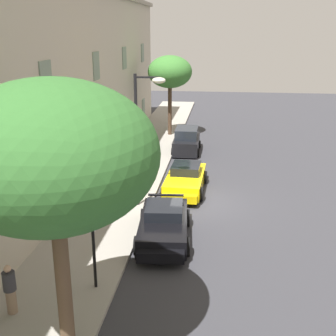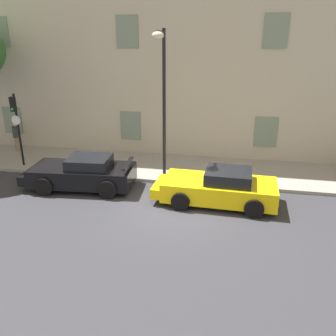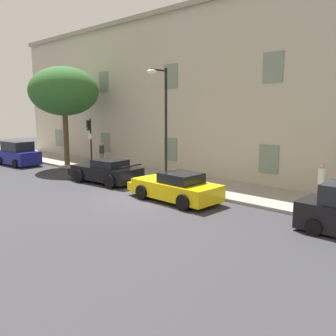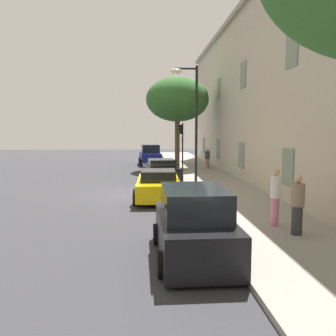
{
  "view_description": "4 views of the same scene",
  "coord_description": "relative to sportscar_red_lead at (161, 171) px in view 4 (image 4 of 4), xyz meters",
  "views": [
    {
      "loc": [
        -19.87,
        -1.02,
        8.15
      ],
      "look_at": [
        0.37,
        1.54,
        1.58
      ],
      "focal_mm": 46.12,
      "sensor_mm": 36.0,
      "label": 1
    },
    {
      "loc": [
        1.98,
        -11.55,
        5.88
      ],
      "look_at": [
        -0.49,
        0.96,
        1.2
      ],
      "focal_mm": 37.45,
      "sensor_mm": 36.0,
      "label": 2
    },
    {
      "loc": [
        12.06,
        -11.13,
        4.15
      ],
      "look_at": [
        0.47,
        1.37,
        1.34
      ],
      "focal_mm": 37.85,
      "sensor_mm": 36.0,
      "label": 3
    },
    {
      "loc": [
        17.47,
        0.17,
        3.09
      ],
      "look_at": [
        0.09,
        1.29,
        1.25
      ],
      "focal_mm": 38.6,
      "sensor_mm": 36.0,
      "label": 4
    }
  ],
  "objects": [
    {
      "name": "sidewalk",
      "position": [
        4.3,
        2.92,
        -0.55
      ],
      "size": [
        60.0,
        3.71,
        0.14
      ],
      "primitive_type": "cube",
      "color": "gray",
      "rests_on": "ground"
    },
    {
      "name": "building_facade",
      "position": [
        4.3,
        6.6,
        4.6
      ],
      "size": [
        43.42,
        4.16,
        10.41
      ],
      "color": "#BCB29E",
      "rests_on": "ground"
    },
    {
      "name": "tree_midblock",
      "position": [
        -6.64,
        1.61,
        4.82
      ],
      "size": [
        4.89,
        4.89,
        7.05
      ],
      "color": "brown",
      "rests_on": "sidewalk"
    },
    {
      "name": "pedestrian_bystander",
      "position": [
        12.05,
        3.31,
        0.37
      ],
      "size": [
        0.51,
        0.51,
        1.69
      ],
      "color": "#333338",
      "rests_on": "sidewalk"
    },
    {
      "name": "sportscar_red_lead",
      "position": [
        0.0,
        0.0,
        0.0
      ],
      "size": [
        4.71,
        2.38,
        1.36
      ],
      "color": "black",
      "rests_on": "ground"
    },
    {
      "name": "pedestrian_admiring",
      "position": [
        -5.34,
        3.8,
        0.31
      ],
      "size": [
        0.4,
        0.4,
        1.58
      ],
      "color": "#8C7259",
      "rests_on": "sidewalk"
    },
    {
      "name": "hatchback_parked",
      "position": [
        13.33,
        0.21,
        0.15
      ],
      "size": [
        3.72,
        1.92,
        1.71
      ],
      "color": "black",
      "rests_on": "ground"
    },
    {
      "name": "traffic_light",
      "position": [
        -3.73,
        1.65,
        1.86
      ],
      "size": [
        0.44,
        0.36,
        3.44
      ],
      "color": "black",
      "rests_on": "sidewalk"
    },
    {
      "name": "street_lamp",
      "position": [
        3.28,
        1.28,
        3.73
      ],
      "size": [
        0.44,
        1.42,
        6.17
      ],
      "color": "black",
      "rests_on": "sidewalk"
    },
    {
      "name": "pedestrian_strolling",
      "position": [
        11.11,
        3.03,
        0.45
      ],
      "size": [
        0.42,
        0.42,
        1.79
      ],
      "color": "pink",
      "rests_on": "sidewalk"
    },
    {
      "name": "sportscar_yellow_flank",
      "position": [
        5.67,
        -0.36,
        -0.02
      ],
      "size": [
        4.65,
        2.19,
        1.34
      ],
      "color": "yellow",
      "rests_on": "ground"
    },
    {
      "name": "hatchback_distant",
      "position": [
        -10.08,
        -0.49,
        0.2
      ],
      "size": [
        3.93,
        2.09,
        1.81
      ],
      "color": "navy",
      "rests_on": "ground"
    },
    {
      "name": "ground_plane",
      "position": [
        4.3,
        -1.13,
        -0.62
      ],
      "size": [
        80.0,
        80.0,
        0.0
      ],
      "primitive_type": "plane",
      "color": "#333338"
    }
  ]
}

